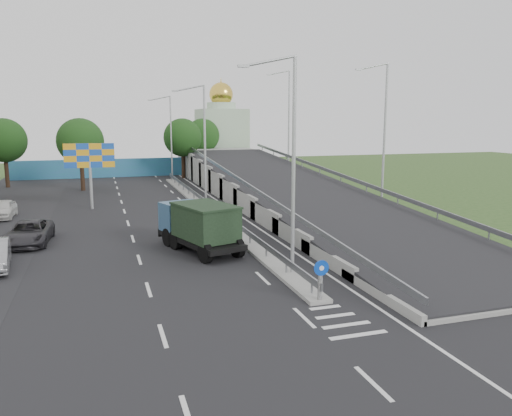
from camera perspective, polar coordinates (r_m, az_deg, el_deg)
name	(u,v)px	position (r m, az deg, el deg)	size (l,w,h in m)	color
ground	(345,325)	(19.04, 10.13, -13.00)	(160.00, 160.00, 0.00)	#2D4C1E
road_surface	(179,223)	(36.60, -8.85, -1.75)	(26.00, 90.00, 0.04)	black
median	(207,210)	(40.97, -5.57, -0.27)	(1.00, 44.00, 0.20)	gray
overpass_ramp	(293,187)	(42.88, 4.25, 2.44)	(10.00, 50.00, 3.50)	gray
median_guardrail	(207,203)	(40.86, -5.58, 0.63)	(0.09, 44.00, 0.71)	gray
sign_bollard	(321,280)	(20.50, 7.38, -8.15)	(0.64, 0.23, 1.67)	black
lamp_post_near	(290,155)	(23.10, 3.89, 6.06)	(2.74, 0.18, 10.08)	#B2B5B7
lamp_post_mid	(203,139)	(42.33, -6.12, 7.83)	(2.74, 0.18, 10.08)	#B2B5B7
lamp_post_far	(170,133)	(62.05, -9.86, 8.43)	(2.74, 0.18, 10.08)	#B2B5B7
blue_wall	(133,168)	(67.87, -13.88, 4.51)	(30.00, 0.50, 2.40)	teal
church	(222,134)	(77.67, -3.95, 8.48)	(7.00, 7.00, 13.80)	#B2CCAD
billboard	(90,159)	(43.58, -18.49, 5.30)	(4.00, 0.24, 5.50)	#B2B5B7
tree_left_mid	(80,141)	(55.52, -19.44, 7.18)	(4.80, 4.80, 7.60)	black
tree_median_far	(182,138)	(64.32, -8.40, 7.96)	(4.80, 4.80, 7.60)	black
tree_left_far	(4,141)	(61.26, -26.85, 6.89)	(4.80, 4.80, 7.60)	black
tree_ramp_far	(203,136)	(71.92, -6.13, 8.22)	(4.80, 4.80, 7.60)	black
dump_truck	(199,224)	(28.56, -6.56, -1.85)	(4.12, 6.75, 2.80)	black
parked_car_c	(29,233)	(32.99, -24.49, -2.61)	(2.31, 5.01, 1.39)	#2C2A2F
parked_car_e	(3,209)	(42.55, -26.98, -0.12)	(1.65, 4.11, 1.40)	silver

